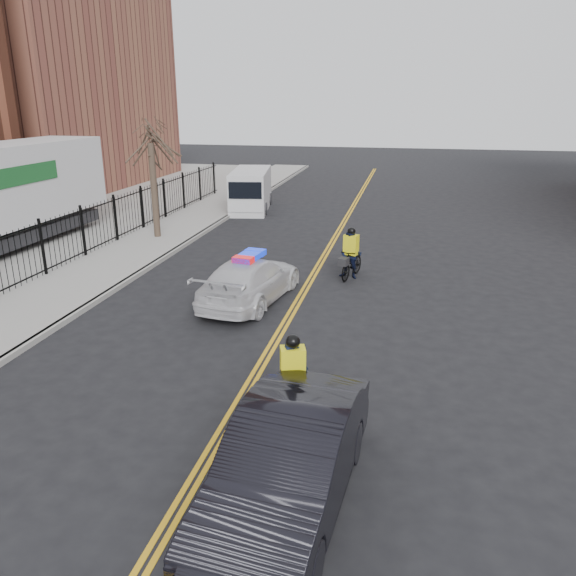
% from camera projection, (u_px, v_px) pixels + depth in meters
% --- Properties ---
extents(ground, '(120.00, 120.00, 0.00)m').
position_uv_depth(ground, '(270.00, 349.00, 13.98)').
color(ground, black).
rests_on(ground, ground).
extents(center_line_left, '(0.10, 60.00, 0.01)m').
position_uv_depth(center_line_left, '(319.00, 262.00, 21.39)').
color(center_line_left, gold).
rests_on(center_line_left, ground).
extents(center_line_right, '(0.10, 60.00, 0.01)m').
position_uv_depth(center_line_right, '(323.00, 262.00, 21.36)').
color(center_line_right, gold).
rests_on(center_line_right, ground).
extents(sidewalk, '(3.00, 60.00, 0.15)m').
position_uv_depth(sidewalk, '(139.00, 249.00, 22.86)').
color(sidewalk, gray).
rests_on(sidewalk, ground).
extents(curb, '(0.20, 60.00, 0.15)m').
position_uv_depth(curb, '(174.00, 251.00, 22.56)').
color(curb, gray).
rests_on(curb, ground).
extents(iron_fence, '(0.12, 28.00, 2.00)m').
position_uv_depth(iron_fence, '(103.00, 225.00, 22.86)').
color(iron_fence, black).
rests_on(iron_fence, ground).
extents(warehouse_far, '(14.00, 18.00, 14.00)m').
position_uv_depth(warehouse_far, '(29.00, 81.00, 38.53)').
color(warehouse_far, brown).
rests_on(warehouse_far, ground).
extents(street_tree, '(3.20, 3.20, 4.80)m').
position_uv_depth(street_tree, '(152.00, 158.00, 23.61)').
color(street_tree, '#3A2C22').
rests_on(street_tree, sidewalk).
extents(police_cruiser, '(2.53, 4.92, 1.52)m').
position_uv_depth(police_cruiser, '(250.00, 280.00, 17.06)').
color(police_cruiser, silver).
rests_on(police_cruiser, ground).
extents(dark_sedan, '(2.05, 4.91, 1.58)m').
position_uv_depth(dark_sedan, '(288.00, 464.00, 8.34)').
color(dark_sedan, black).
rests_on(dark_sedan, ground).
extents(cargo_van, '(2.70, 5.40, 2.17)m').
position_uv_depth(cargo_van, '(251.00, 191.00, 30.94)').
color(cargo_van, silver).
rests_on(cargo_van, ground).
extents(cyclist_near, '(1.15, 1.92, 1.78)m').
position_uv_depth(cyclist_near, '(293.00, 391.00, 10.76)').
color(cyclist_near, black).
rests_on(cyclist_near, ground).
extents(cyclist_far, '(0.96, 1.84, 1.79)m').
position_uv_depth(cyclist_far, '(350.00, 258.00, 19.29)').
color(cyclist_far, black).
rests_on(cyclist_far, ground).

